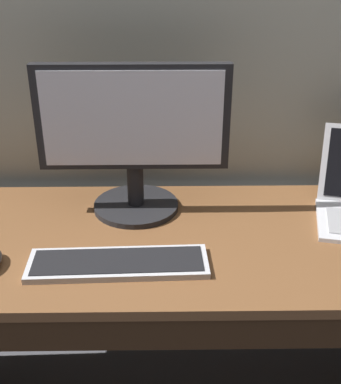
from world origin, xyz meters
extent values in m
cube|color=brown|center=(0.00, 0.00, 0.73)|extent=(1.83, 0.63, 0.03)
cube|color=#3D2716|center=(0.00, -0.30, 0.67)|extent=(1.76, 0.02, 0.09)
cylinder|color=black|center=(-0.17, 0.17, 0.75)|extent=(0.26, 0.26, 0.02)
cylinder|color=black|center=(-0.17, 0.17, 0.82)|extent=(0.05, 0.05, 0.13)
cube|color=black|center=(-0.17, 0.15, 1.04)|extent=(0.54, 0.03, 0.30)
cube|color=silver|center=(-0.17, 0.13, 1.04)|extent=(0.50, 0.00, 0.27)
cube|color=#BCBCC1|center=(-0.20, -0.14, 0.75)|extent=(0.46, 0.15, 0.02)
cube|color=black|center=(-0.20, -0.14, 0.76)|extent=(0.43, 0.12, 0.00)
camera|label=1|loc=(-0.09, -1.20, 1.49)|focal=47.21mm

